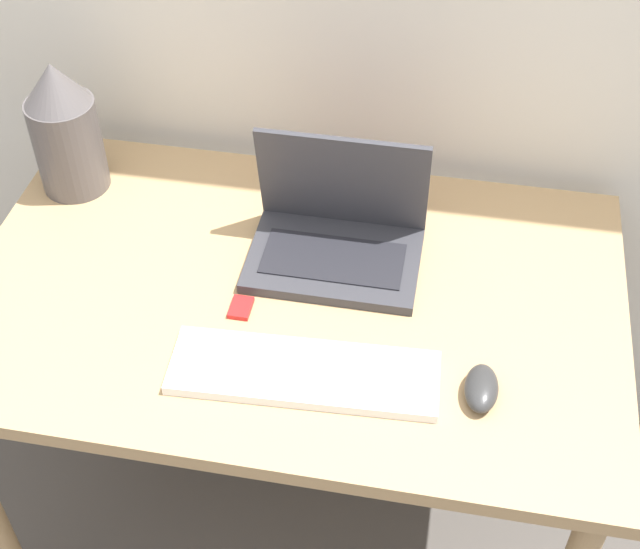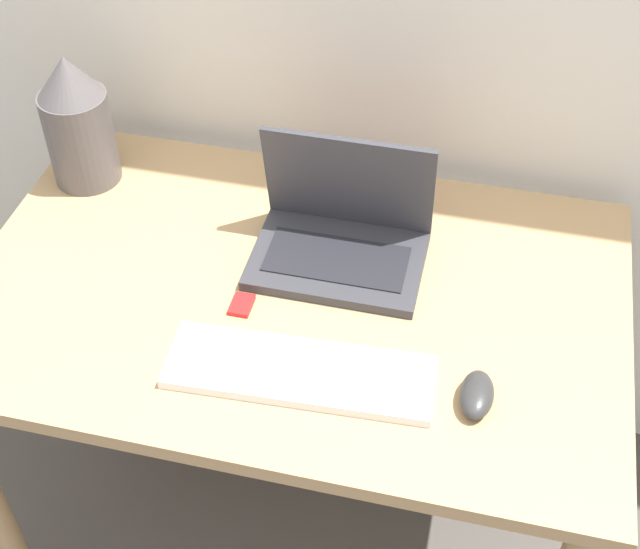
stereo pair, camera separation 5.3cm
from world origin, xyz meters
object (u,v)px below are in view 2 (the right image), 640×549
at_px(keyboard, 300,372).
at_px(mp3_player, 242,305).
at_px(mouse, 477,395).
at_px(vase, 77,121).
at_px(laptop, 342,232).

height_order(keyboard, mp3_player, keyboard).
distance_m(mouse, vase, 0.92).
distance_m(laptop, vase, 0.56).
relative_size(laptop, vase, 1.13).
distance_m(keyboard, vase, 0.69).
relative_size(mouse, mp3_player, 1.86).
height_order(laptop, keyboard, laptop).
bearing_deg(keyboard, vase, 143.31).
distance_m(keyboard, mouse, 0.28).
bearing_deg(keyboard, mouse, 2.62).
xyz_separation_m(keyboard, vase, (-0.54, 0.41, 0.12)).
xyz_separation_m(laptop, mp3_player, (-0.14, -0.17, -0.05)).
bearing_deg(mp3_player, mouse, -15.21).
distance_m(mouse, mp3_player, 0.43).
height_order(laptop, mouse, laptop).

